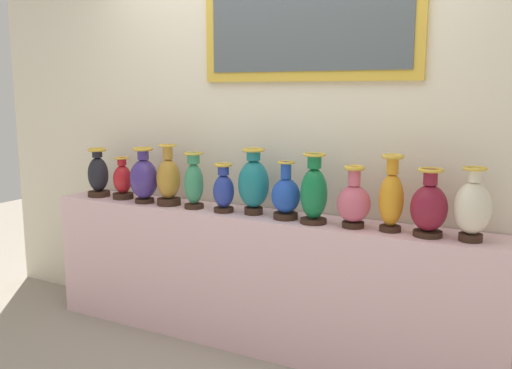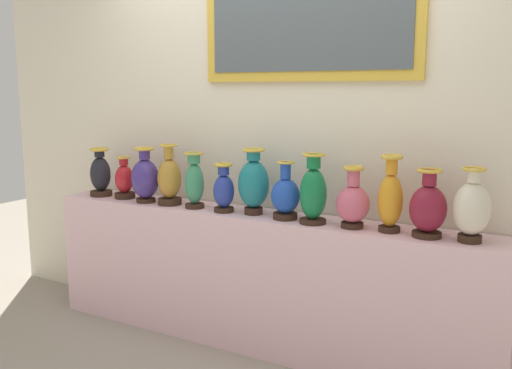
% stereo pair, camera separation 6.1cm
% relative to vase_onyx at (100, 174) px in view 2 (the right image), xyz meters
% --- Properties ---
extents(ground_plane, '(10.74, 10.74, 0.00)m').
position_rel_vase_onyx_xyz_m(ground_plane, '(1.26, 0.03, -1.01)').
color(ground_plane, gray).
extents(display_shelf, '(2.98, 0.36, 0.85)m').
position_rel_vase_onyx_xyz_m(display_shelf, '(1.26, 0.03, -0.58)').
color(display_shelf, beige).
rests_on(display_shelf, ground_plane).
extents(back_wall, '(4.74, 0.14, 2.95)m').
position_rel_vase_onyx_xyz_m(back_wall, '(1.27, 0.27, 0.48)').
color(back_wall, beige).
rests_on(back_wall, ground_plane).
extents(vase_onyx, '(0.16, 0.16, 0.35)m').
position_rel_vase_onyx_xyz_m(vase_onyx, '(0.00, 0.00, 0.00)').
color(vase_onyx, '#382319').
rests_on(vase_onyx, display_shelf).
extents(vase_crimson, '(0.14, 0.14, 0.29)m').
position_rel_vase_onyx_xyz_m(vase_crimson, '(0.21, 0.01, -0.03)').
color(vase_crimson, '#382319').
rests_on(vase_crimson, display_shelf).
extents(vase_indigo, '(0.19, 0.19, 0.37)m').
position_rel_vase_onyx_xyz_m(vase_indigo, '(0.44, -0.02, 0.01)').
color(vase_indigo, '#382319').
rests_on(vase_indigo, display_shelf).
extents(vase_ochre, '(0.16, 0.16, 0.40)m').
position_rel_vase_onyx_xyz_m(vase_ochre, '(0.63, -0.01, 0.01)').
color(vase_ochre, '#382319').
rests_on(vase_ochre, display_shelf).
extents(vase_jade, '(0.13, 0.13, 0.36)m').
position_rel_vase_onyx_xyz_m(vase_jade, '(0.83, -0.01, 0.01)').
color(vase_jade, '#382319').
rests_on(vase_jade, display_shelf).
extents(vase_cobalt, '(0.13, 0.13, 0.31)m').
position_rel_vase_onyx_xyz_m(vase_cobalt, '(1.06, -0.02, -0.02)').
color(vase_cobalt, '#382319').
rests_on(vase_cobalt, display_shelf).
extents(vase_teal, '(0.19, 0.19, 0.41)m').
position_rel_vase_onyx_xyz_m(vase_teal, '(1.25, 0.02, 0.04)').
color(vase_teal, '#382319').
rests_on(vase_teal, display_shelf).
extents(vase_sapphire, '(0.17, 0.17, 0.34)m').
position_rel_vase_onyx_xyz_m(vase_sapphire, '(1.48, -0.00, -0.02)').
color(vase_sapphire, '#382319').
rests_on(vase_sapphire, display_shelf).
extents(vase_emerald, '(0.15, 0.15, 0.40)m').
position_rel_vase_onyx_xyz_m(vase_emerald, '(1.67, -0.03, 0.02)').
color(vase_emerald, '#382319').
rests_on(vase_emerald, display_shelf).
extents(vase_rose, '(0.19, 0.19, 0.34)m').
position_rel_vase_onyx_xyz_m(vase_rose, '(1.90, -0.01, -0.01)').
color(vase_rose, '#382319').
rests_on(vase_rose, display_shelf).
extents(vase_amber, '(0.13, 0.13, 0.42)m').
position_rel_vase_onyx_xyz_m(vase_amber, '(2.10, 0.00, 0.03)').
color(vase_amber, '#382319').
rests_on(vase_amber, display_shelf).
extents(vase_burgundy, '(0.19, 0.19, 0.36)m').
position_rel_vase_onyx_xyz_m(vase_burgundy, '(2.30, -0.01, -0.00)').
color(vase_burgundy, '#382319').
rests_on(vase_burgundy, display_shelf).
extents(vase_ivory, '(0.18, 0.18, 0.38)m').
position_rel_vase_onyx_xyz_m(vase_ivory, '(2.51, -0.00, 0.01)').
color(vase_ivory, '#382319').
rests_on(vase_ivory, display_shelf).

